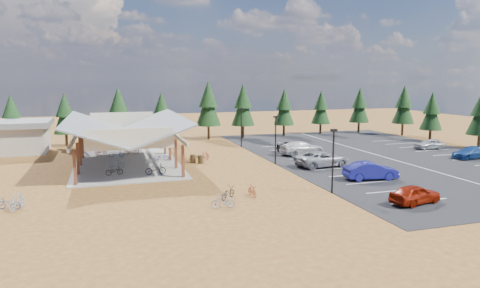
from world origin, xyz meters
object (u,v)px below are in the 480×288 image
at_px(outbuilding, 2,137).
at_px(car_2, 322,159).
at_px(car_3, 302,148).
at_px(car_1, 371,171).
at_px(bike_6, 161,157).
at_px(car_8, 429,144).
at_px(bike_7, 132,150).
at_px(car_4, 292,147).
at_px(bike_2, 117,153).
at_px(trash_bin_1, 201,159).
at_px(car_0, 415,194).
at_px(bike_1, 115,164).
at_px(bike_5, 152,160).
at_px(lamp_post_1, 276,136).
at_px(bike_16, 196,157).
at_px(bike_12, 228,193).
at_px(bike_0, 114,171).
at_px(bike_11, 252,191).
at_px(bike_15, 205,156).
at_px(bike_3, 101,151).
at_px(bike_4, 156,169).
at_px(car_7, 471,152).
at_px(lamp_post_0, 333,156).
at_px(bike_13, 223,201).
at_px(bike_10, 9,203).
at_px(trash_bin_0, 193,159).

height_order(outbuilding, car_2, outbuilding).
bearing_deg(car_3, car_1, 177.68).
bearing_deg(bike_6, car_8, -90.85).
height_order(bike_7, car_4, car_4).
height_order(outbuilding, bike_2, outbuilding).
xyz_separation_m(trash_bin_1, car_0, (11.70, -19.25, 0.29)).
relative_size(bike_1, bike_5, 1.21).
height_order(lamp_post_1, bike_6, lamp_post_1).
distance_m(bike_1, bike_16, 9.08).
height_order(outbuilding, bike_5, outbuilding).
bearing_deg(bike_16, outbuilding, -132.30).
distance_m(bike_6, car_8, 33.81).
bearing_deg(trash_bin_1, bike_12, -93.75).
relative_size(outbuilding, bike_0, 7.10).
bearing_deg(car_4, car_2, -175.49).
height_order(outbuilding, bike_12, outbuilding).
distance_m(bike_11, bike_12, 1.98).
distance_m(bike_1, bike_15, 9.90).
distance_m(bike_15, car_3, 11.75).
distance_m(bike_7, bike_11, 22.56).
xyz_separation_m(outbuilding, lamp_post_1, (29.00, -16.00, 0.95)).
bearing_deg(bike_2, bike_5, -134.56).
xyz_separation_m(bike_3, bike_4, (5.00, -12.35, 0.05)).
height_order(bike_1, bike_5, bike_1).
bearing_deg(car_3, bike_11, 138.80).
bearing_deg(bike_11, car_7, 10.52).
bearing_deg(bike_4, lamp_post_0, -131.48).
bearing_deg(car_2, bike_11, 121.71).
bearing_deg(lamp_post_1, car_8, 7.65).
bearing_deg(bike_6, bike_13, -170.78).
xyz_separation_m(bike_1, bike_15, (9.59, 2.48, -0.15)).
relative_size(bike_1, bike_15, 1.09).
bearing_deg(bike_13, outbuilding, -139.43).
distance_m(trash_bin_1, bike_0, 9.63).
relative_size(bike_3, car_7, 0.32).
bearing_deg(outbuilding, bike_16, -27.86).
distance_m(bike_2, bike_16, 9.24).
bearing_deg(bike_7, car_3, -117.80).
distance_m(bike_5, bike_10, 16.73).
height_order(lamp_post_0, bike_4, lamp_post_0).
xyz_separation_m(bike_3, bike_7, (3.46, -0.75, 0.08)).
bearing_deg(trash_bin_1, lamp_post_1, -21.11).
height_order(bike_5, car_7, car_7).
distance_m(outbuilding, car_8, 53.02).
bearing_deg(trash_bin_0, bike_15, 30.87).
xyz_separation_m(trash_bin_1, car_7, (29.77, -6.51, 0.27)).
distance_m(bike_10, car_1, 29.13).
xyz_separation_m(outbuilding, bike_4, (16.33, -17.45, -1.43)).
relative_size(bike_0, bike_6, 0.97).
xyz_separation_m(bike_4, bike_11, (6.31, -9.55, -0.14)).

